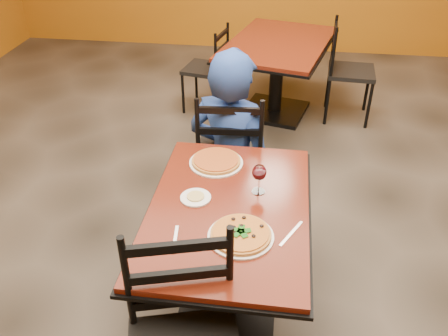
# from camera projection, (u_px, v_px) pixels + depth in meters

# --- Properties ---
(floor) EXTENTS (7.00, 8.00, 0.01)m
(floor) POSITION_uv_depth(u_px,v_px,m) (237.00, 249.00, 3.22)
(floor) COLOR black
(floor) RESTS_ON ground
(table_main) EXTENTS (0.83, 1.23, 0.75)m
(table_main) POSITION_uv_depth(u_px,v_px,m) (229.00, 236.00, 2.50)
(table_main) COLOR #611D0F
(table_main) RESTS_ON floor
(table_second) EXTENTS (1.20, 1.53, 0.75)m
(table_second) POSITION_uv_depth(u_px,v_px,m) (277.00, 60.00, 4.61)
(table_second) COLOR #611D0F
(table_second) RESTS_ON floor
(chair_main_far) EXTENTS (0.48, 0.48, 0.99)m
(chair_main_far) POSITION_uv_depth(u_px,v_px,m) (231.00, 151.00, 3.33)
(chair_main_far) COLOR black
(chair_main_far) RESTS_ON floor
(chair_second_left) EXTENTS (0.46, 0.46, 0.87)m
(chair_second_left) POSITION_uv_depth(u_px,v_px,m) (205.00, 69.00, 4.76)
(chair_second_left) COLOR black
(chair_second_left) RESTS_ON floor
(chair_second_right) EXTENTS (0.46, 0.46, 0.96)m
(chair_second_right) POSITION_uv_depth(u_px,v_px,m) (351.00, 72.00, 4.57)
(chair_second_right) COLOR black
(chair_second_right) RESTS_ON floor
(diner) EXTENTS (0.72, 0.59, 1.27)m
(diner) POSITION_uv_depth(u_px,v_px,m) (231.00, 139.00, 3.20)
(diner) COLOR navy
(diner) RESTS_ON floor
(plate_main) EXTENTS (0.31, 0.31, 0.01)m
(plate_main) POSITION_uv_depth(u_px,v_px,m) (241.00, 236.00, 2.20)
(plate_main) COLOR white
(plate_main) RESTS_ON table_main
(pizza_main) EXTENTS (0.28, 0.28, 0.02)m
(pizza_main) POSITION_uv_depth(u_px,v_px,m) (241.00, 234.00, 2.19)
(pizza_main) COLOR #94310A
(pizza_main) RESTS_ON plate_main
(plate_far) EXTENTS (0.31, 0.31, 0.01)m
(plate_far) POSITION_uv_depth(u_px,v_px,m) (216.00, 163.00, 2.73)
(plate_far) COLOR white
(plate_far) RESTS_ON table_main
(pizza_far) EXTENTS (0.28, 0.28, 0.02)m
(pizza_far) POSITION_uv_depth(u_px,v_px,m) (216.00, 160.00, 2.72)
(pizza_far) COLOR #BB7424
(pizza_far) RESTS_ON plate_far
(side_plate) EXTENTS (0.16, 0.16, 0.01)m
(side_plate) POSITION_uv_depth(u_px,v_px,m) (196.00, 198.00, 2.45)
(side_plate) COLOR white
(side_plate) RESTS_ON table_main
(dip) EXTENTS (0.09, 0.09, 0.01)m
(dip) POSITION_uv_depth(u_px,v_px,m) (196.00, 196.00, 2.45)
(dip) COLOR tan
(dip) RESTS_ON side_plate
(wine_glass) EXTENTS (0.08, 0.08, 0.18)m
(wine_glass) POSITION_uv_depth(u_px,v_px,m) (259.00, 178.00, 2.45)
(wine_glass) COLOR white
(wine_glass) RESTS_ON table_main
(fork) EXTENTS (0.04, 0.19, 0.00)m
(fork) POSITION_uv_depth(u_px,v_px,m) (175.00, 239.00, 2.19)
(fork) COLOR silver
(fork) RESTS_ON table_main
(knife) EXTENTS (0.11, 0.19, 0.00)m
(knife) POSITION_uv_depth(u_px,v_px,m) (291.00, 233.00, 2.22)
(knife) COLOR silver
(knife) RESTS_ON table_main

